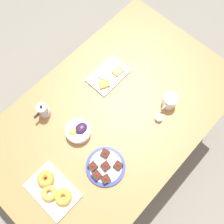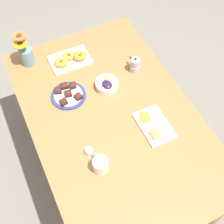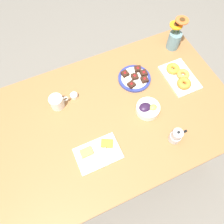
% 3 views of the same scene
% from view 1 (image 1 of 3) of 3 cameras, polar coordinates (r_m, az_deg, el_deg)
% --- Properties ---
extents(ground_plane, '(6.00, 6.00, 0.00)m').
position_cam_1_polar(ground_plane, '(2.24, 0.00, -6.96)').
color(ground_plane, slate).
extents(dining_table, '(1.60, 1.00, 0.74)m').
position_cam_1_polar(dining_table, '(1.61, 0.00, -1.55)').
color(dining_table, '#9E6B3D').
rests_on(dining_table, ground_plane).
extents(coffee_mug, '(0.12, 0.09, 0.09)m').
position_cam_1_polar(coffee_mug, '(1.56, 13.03, 2.48)').
color(coffee_mug, white).
rests_on(coffee_mug, dining_table).
extents(grape_bowl, '(0.15, 0.15, 0.07)m').
position_cam_1_polar(grape_bowl, '(1.48, -7.67, -4.27)').
color(grape_bowl, white).
rests_on(grape_bowl, dining_table).
extents(cheese_platter, '(0.26, 0.17, 0.03)m').
position_cam_1_polar(cheese_platter, '(1.63, -0.79, 8.34)').
color(cheese_platter, white).
rests_on(cheese_platter, dining_table).
extents(croissant_platter, '(0.19, 0.28, 0.05)m').
position_cam_1_polar(croissant_platter, '(1.46, -13.42, -16.86)').
color(croissant_platter, white).
rests_on(croissant_platter, dining_table).
extents(jam_cup_honey, '(0.05, 0.05, 0.03)m').
position_cam_1_polar(jam_cup_honey, '(1.54, 10.69, -1.29)').
color(jam_cup_honey, white).
rests_on(jam_cup_honey, dining_table).
extents(dessert_plate, '(0.23, 0.23, 0.05)m').
position_cam_1_polar(dessert_plate, '(1.44, -1.54, -12.37)').
color(dessert_plate, navy).
rests_on(dessert_plate, dining_table).
extents(moka_pot, '(0.11, 0.07, 0.12)m').
position_cam_1_polar(moka_pot, '(1.55, -15.37, 0.34)').
color(moka_pot, '#B7B7BC').
rests_on(moka_pot, dining_table).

